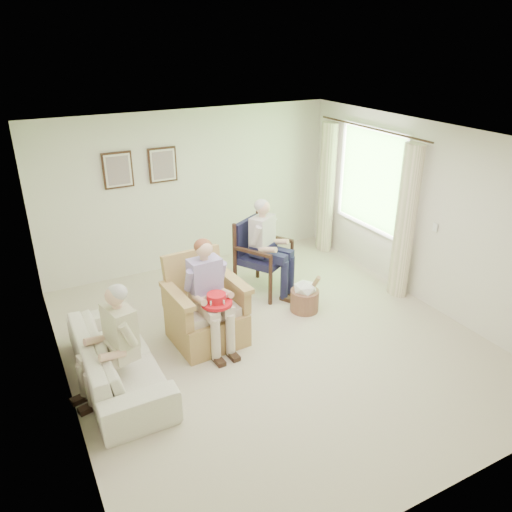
# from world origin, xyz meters

# --- Properties ---
(floor) EXTENTS (5.50, 5.50, 0.00)m
(floor) POSITION_xyz_m (0.00, 0.00, 0.00)
(floor) COLOR beige
(floor) RESTS_ON ground
(back_wall) EXTENTS (5.00, 0.04, 2.60)m
(back_wall) POSITION_xyz_m (0.00, 2.75, 1.30)
(back_wall) COLOR silver
(back_wall) RESTS_ON ground
(front_wall) EXTENTS (5.00, 0.04, 2.60)m
(front_wall) POSITION_xyz_m (0.00, -2.75, 1.30)
(front_wall) COLOR silver
(front_wall) RESTS_ON ground
(left_wall) EXTENTS (0.04, 5.50, 2.60)m
(left_wall) POSITION_xyz_m (-2.50, 0.00, 1.30)
(left_wall) COLOR silver
(left_wall) RESTS_ON ground
(right_wall) EXTENTS (0.04, 5.50, 2.60)m
(right_wall) POSITION_xyz_m (2.50, 0.00, 1.30)
(right_wall) COLOR silver
(right_wall) RESTS_ON ground
(ceiling) EXTENTS (5.00, 5.50, 0.02)m
(ceiling) POSITION_xyz_m (0.00, 0.00, 2.60)
(ceiling) COLOR white
(ceiling) RESTS_ON back_wall
(window) EXTENTS (0.13, 2.50, 1.63)m
(window) POSITION_xyz_m (2.46, 1.20, 1.58)
(window) COLOR #2D6B23
(window) RESTS_ON right_wall
(curtain_left) EXTENTS (0.34, 0.34, 2.30)m
(curtain_left) POSITION_xyz_m (2.33, 0.22, 1.15)
(curtain_left) COLOR #F7E1C1
(curtain_left) RESTS_ON ground
(curtain_right) EXTENTS (0.34, 0.34, 2.30)m
(curtain_right) POSITION_xyz_m (2.33, 2.18, 1.15)
(curtain_right) COLOR #F7E1C1
(curtain_right) RESTS_ON ground
(framed_print_left) EXTENTS (0.45, 0.05, 0.55)m
(framed_print_left) POSITION_xyz_m (-1.15, 2.71, 1.78)
(framed_print_left) COLOR #382114
(framed_print_left) RESTS_ON back_wall
(framed_print_right) EXTENTS (0.45, 0.05, 0.55)m
(framed_print_right) POSITION_xyz_m (-0.45, 2.71, 1.78)
(framed_print_right) COLOR #382114
(framed_print_right) RESTS_ON back_wall
(wicker_armchair) EXTENTS (0.89, 0.88, 1.14)m
(wicker_armchair) POSITION_xyz_m (-0.74, 0.43, 0.36)
(wicker_armchair) COLOR tan
(wicker_armchair) RESTS_ON ground
(wood_armchair) EXTENTS (0.72, 0.68, 1.11)m
(wood_armchair) POSITION_xyz_m (0.57, 1.36, 0.61)
(wood_armchair) COLOR black
(wood_armchair) RESTS_ON ground
(sofa) EXTENTS (2.04, 0.80, 0.59)m
(sofa) POSITION_xyz_m (-1.95, 0.11, 0.30)
(sofa) COLOR #EFEACF
(sofa) RESTS_ON ground
(person_wicker) EXTENTS (0.40, 0.62, 1.40)m
(person_wicker) POSITION_xyz_m (-0.74, 0.28, 0.83)
(person_wicker) COLOR beige
(person_wicker) RESTS_ON ground
(person_dark) EXTENTS (0.40, 0.63, 1.44)m
(person_dark) POSITION_xyz_m (0.57, 1.18, 0.86)
(person_dark) COLOR #1B1C3D
(person_dark) RESTS_ON ground
(person_sofa) EXTENTS (0.42, 0.62, 1.26)m
(person_sofa) POSITION_xyz_m (-1.95, -0.10, 0.71)
(person_sofa) COLOR beige
(person_sofa) RESTS_ON ground
(red_hat) EXTENTS (0.38, 0.38, 0.14)m
(red_hat) POSITION_xyz_m (-0.73, 0.07, 0.74)
(red_hat) COLOR red
(red_hat) RESTS_ON person_wicker
(hatbox) EXTENTS (0.50, 0.50, 0.60)m
(hatbox) POSITION_xyz_m (0.80, 0.45, 0.23)
(hatbox) COLOR #AE795E
(hatbox) RESTS_ON ground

